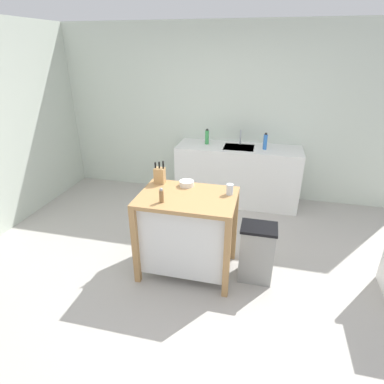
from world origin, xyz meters
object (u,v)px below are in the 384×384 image
object	(u,v)px
bowl_ceramic_small	(187,183)
pepper_grinder	(161,196)
trash_bin	(257,252)
sink_faucet	(240,137)
kitchen_island	(188,230)
bottle_hand_soap	(265,142)
drinking_cup	(230,189)
bottle_dish_soap	(207,137)
knife_block	(160,175)

from	to	relation	value
bowl_ceramic_small	pepper_grinder	bearing A→B (deg)	-107.52
trash_bin	sink_faucet	size ratio (longest dim) A/B	2.86
kitchen_island	bowl_ceramic_small	size ratio (longest dim) A/B	6.28
sink_faucet	bottle_hand_soap	size ratio (longest dim) A/B	0.92
drinking_cup	bottle_dish_soap	world-z (taller)	bottle_dish_soap
kitchen_island	bottle_hand_soap	distance (m)	1.98
knife_block	bottle_hand_soap	size ratio (longest dim) A/B	1.06
drinking_cup	pepper_grinder	size ratio (longest dim) A/B	0.73
bottle_dish_soap	kitchen_island	bearing A→B (deg)	-84.91
pepper_grinder	bottle_hand_soap	world-z (taller)	bottle_hand_soap
bowl_ceramic_small	bottle_dish_soap	world-z (taller)	bottle_dish_soap
kitchen_island	bottle_dish_soap	distance (m)	1.93
kitchen_island	bottle_dish_soap	size ratio (longest dim) A/B	4.22
kitchen_island	pepper_grinder	world-z (taller)	pepper_grinder
bowl_ceramic_small	bottle_hand_soap	size ratio (longest dim) A/B	0.65
sink_faucet	bottle_dish_soap	xyz separation A→B (m)	(-0.50, -0.10, -0.00)
bottle_dish_soap	bottle_hand_soap	distance (m)	0.87
knife_block	bowl_ceramic_small	distance (m)	0.31
sink_faucet	trash_bin	bearing A→B (deg)	-78.31
kitchen_island	knife_block	size ratio (longest dim) A/B	3.85
trash_bin	bowl_ceramic_small	bearing A→B (deg)	165.52
drinking_cup	sink_faucet	size ratio (longest dim) A/B	0.49
bowl_ceramic_small	drinking_cup	world-z (taller)	drinking_cup
bowl_ceramic_small	trash_bin	xyz separation A→B (m)	(0.80, -0.21, -0.61)
kitchen_island	bottle_hand_soap	bearing A→B (deg)	68.51
bottle_dish_soap	pepper_grinder	bearing A→B (deg)	-91.04
bowl_ceramic_small	pepper_grinder	world-z (taller)	pepper_grinder
kitchen_island	sink_faucet	bearing A→B (deg)	80.44
kitchen_island	sink_faucet	world-z (taller)	sink_faucet
trash_bin	bottle_hand_soap	xyz separation A→B (m)	(-0.03, 1.75, 0.69)
knife_block	sink_faucet	distance (m)	1.85
bowl_ceramic_small	trash_bin	bearing A→B (deg)	-14.48
bottle_dish_soap	bottle_hand_soap	bearing A→B (deg)	-4.84
pepper_grinder	bottle_hand_soap	size ratio (longest dim) A/B	0.62
kitchen_island	pepper_grinder	xyz separation A→B (m)	(-0.20, -0.19, 0.47)
bowl_ceramic_small	sink_faucet	world-z (taller)	sink_faucet
bowl_ceramic_small	knife_block	bearing A→B (deg)	178.47
sink_faucet	bottle_hand_soap	world-z (taller)	bottle_hand_soap
bowl_ceramic_small	bottle_hand_soap	xyz separation A→B (m)	(0.77, 1.55, 0.08)
drinking_cup	trash_bin	xyz separation A→B (m)	(0.32, -0.10, -0.64)
bowl_ceramic_small	pepper_grinder	distance (m)	0.45
bottle_hand_soap	pepper_grinder	bearing A→B (deg)	-114.59
drinking_cup	sink_faucet	world-z (taller)	sink_faucet
bottle_hand_soap	bowl_ceramic_small	bearing A→B (deg)	-116.43
kitchen_island	bottle_hand_soap	size ratio (longest dim) A/B	4.07
drinking_cup	pepper_grinder	xyz separation A→B (m)	(-0.61, -0.33, 0.01)
bowl_ceramic_small	drinking_cup	distance (m)	0.48
trash_bin	kitchen_island	bearing A→B (deg)	-177.64
pepper_grinder	bottle_dish_soap	bearing A→B (deg)	88.96
bottle_hand_soap	sink_faucet	bearing A→B (deg)	154.67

